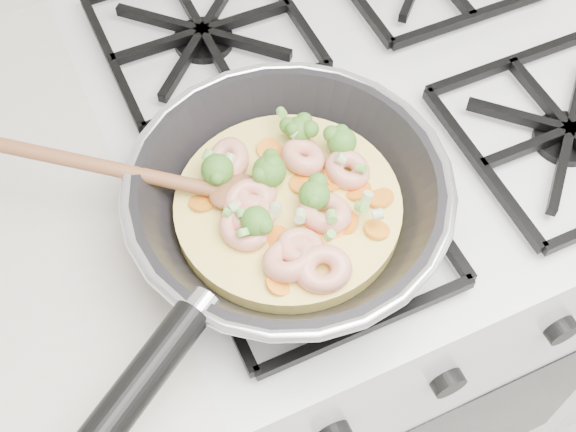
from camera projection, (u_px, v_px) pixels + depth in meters
name	position (u px, v px, depth m)	size (l,w,h in m)	color
stove	(350.00, 276.00, 1.23)	(0.60, 0.60, 0.92)	silver
skillet	(284.00, 203.00, 0.71)	(0.43, 0.36, 0.10)	black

